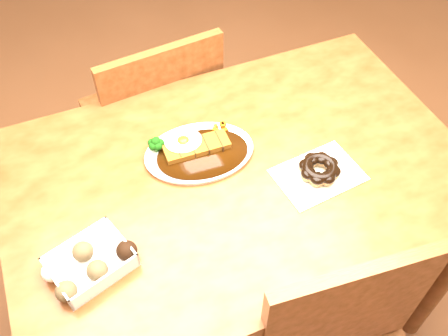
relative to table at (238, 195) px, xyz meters
name	(u,v)px	position (x,y,z in m)	size (l,w,h in m)	color
ground	(234,299)	(0.00, 0.00, -0.65)	(6.00, 6.00, 0.00)	brown
table	(238,195)	(0.00, 0.00, 0.00)	(1.20, 0.80, 0.75)	#4D280F
chair_far	(156,120)	(-0.08, 0.54, -0.17)	(0.46, 0.46, 0.87)	#4D280F
katsu_curry_plate	(197,150)	(-0.08, 0.10, 0.11)	(0.31, 0.23, 0.06)	white
donut_box	(89,263)	(-0.42, -0.13, 0.12)	(0.21, 0.18, 0.05)	white
pon_de_ring	(319,170)	(0.18, -0.09, 0.12)	(0.23, 0.17, 0.04)	silver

